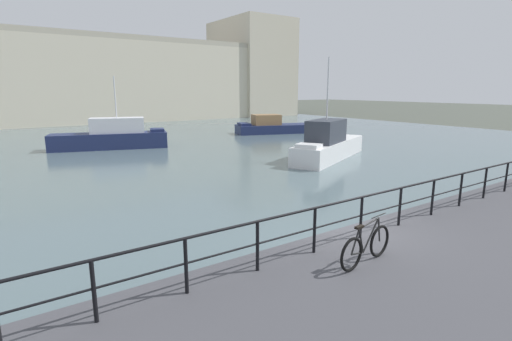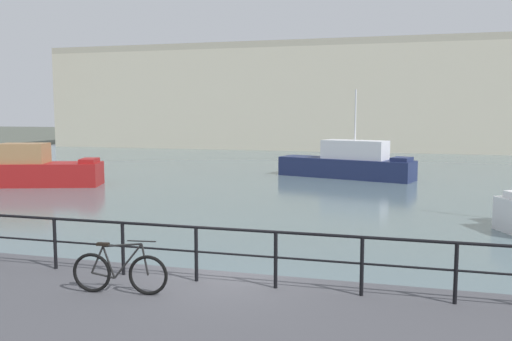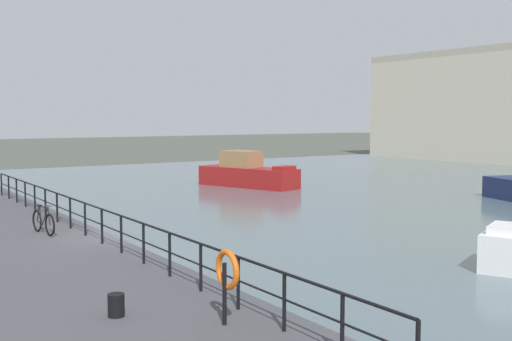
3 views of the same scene
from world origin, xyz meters
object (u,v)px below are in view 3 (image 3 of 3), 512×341
parked_bicycle (43,222)px  mooring_bollard (116,305)px  life_ring_stand (227,272)px  moored_cabin_cruiser (247,173)px

parked_bicycle → mooring_bollard: size_ratio=4.01×
mooring_bollard → life_ring_stand: life_ring_stand is taller
mooring_bollard → life_ring_stand: 2.31m
parked_bicycle → mooring_bollard: (9.51, -1.16, -0.17)m
moored_cabin_cruiser → parked_bicycle: size_ratio=4.25×
moored_cabin_cruiser → mooring_bollard: bearing=-55.1°
mooring_bollard → parked_bicycle: bearing=173.1°
parked_bicycle → mooring_bollard: parked_bicycle is taller
parked_bicycle → mooring_bollard: 9.58m
moored_cabin_cruiser → life_ring_stand: 31.48m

